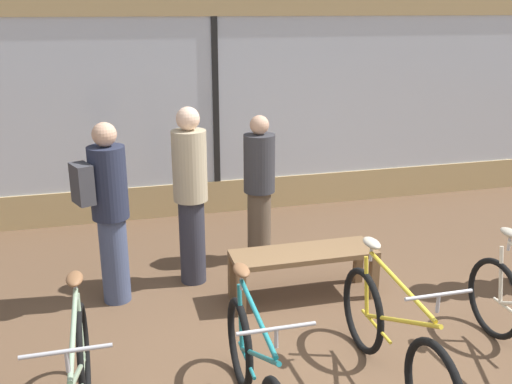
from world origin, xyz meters
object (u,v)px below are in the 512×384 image
Objects in this scene: bicycle_left at (256,377)px; customer_by_window at (109,209)px; customer_mid_floor at (259,186)px; display_bench at (304,260)px; customer_near_rack at (191,193)px; bicycle_right at (393,342)px.

bicycle_left is 0.95× the size of customer_by_window.
customer_mid_floor is at bearing 20.38° from customer_by_window.
display_bench is 0.86× the size of customer_mid_floor.
display_bench is 0.80× the size of customer_by_window.
customer_near_rack is at bearing 147.37° from display_bench.
bicycle_left is at bearing -87.81° from customer_near_rack.
customer_near_rack is at bearing 118.80° from bicycle_right.
customer_by_window is 1.70m from customer_mid_floor.
customer_by_window is (-0.79, -0.23, -0.02)m from customer_near_rack.
bicycle_right is 2.47m from customer_near_rack.
customer_mid_floor is at bearing 24.52° from customer_near_rack.
customer_mid_floor is (0.80, 0.37, -0.11)m from customer_near_rack.
bicycle_right is at bearing -61.20° from customer_near_rack.
display_bench is 1.29m from customer_near_rack.
display_bench is at bearing 61.02° from bicycle_left.
bicycle_left is 2.31m from customer_near_rack.
bicycle_right reaches higher than display_bench.
customer_near_rack is 0.89m from customer_mid_floor.
customer_by_window is at bearing 136.10° from bicycle_right.
customer_mid_floor reaches higher than display_bench.
customer_by_window is (-0.88, 2.01, 0.57)m from bicycle_left.
customer_by_window reaches higher than display_bench.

